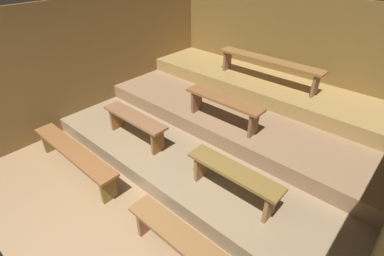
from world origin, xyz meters
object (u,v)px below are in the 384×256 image
(bench_lower_right, at_px, (233,176))
(bench_middle_center, at_px, (224,104))
(bench_upper_center, at_px, (268,63))
(bench_floor_right, at_px, (199,255))
(bench_floor_left, at_px, (74,154))
(bench_lower_left, at_px, (135,122))

(bench_lower_right, bearing_deg, bench_middle_center, 132.16)
(bench_middle_center, height_order, bench_upper_center, bench_upper_center)
(bench_floor_right, relative_size, bench_lower_right, 1.52)
(bench_upper_center, bearing_deg, bench_floor_left, -109.58)
(bench_floor_left, height_order, bench_upper_center, bench_upper_center)
(bench_floor_left, relative_size, bench_middle_center, 1.42)
(bench_lower_left, height_order, bench_upper_center, bench_upper_center)
(bench_floor_left, xyz_separation_m, bench_lower_right, (2.36, 1.03, 0.25))
(bench_middle_center, bearing_deg, bench_floor_left, -122.14)
(bench_lower_left, relative_size, bench_lower_right, 1.00)
(bench_floor_right, bearing_deg, bench_middle_center, 121.35)
(bench_floor_right, distance_m, bench_lower_left, 2.59)
(bench_floor_right, xyz_separation_m, bench_middle_center, (-1.31, 2.15, 0.53))
(bench_middle_center, distance_m, bench_upper_center, 1.55)
(bench_middle_center, bearing_deg, bench_upper_center, 91.64)
(bench_lower_right, height_order, bench_upper_center, bench_upper_center)
(bench_lower_left, distance_m, bench_upper_center, 2.88)
(bench_floor_right, xyz_separation_m, bench_lower_right, (-0.30, 1.03, 0.25))
(bench_lower_right, bearing_deg, bench_upper_center, 111.75)
(bench_floor_left, height_order, bench_lower_right, bench_lower_right)
(bench_lower_right, bearing_deg, bench_lower_left, 180.00)
(bench_floor_left, distance_m, bench_upper_center, 3.98)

